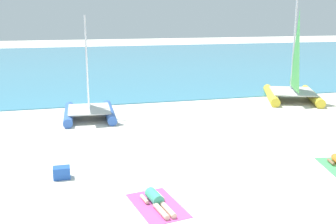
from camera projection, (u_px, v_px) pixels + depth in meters
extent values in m
plane|color=silver|center=(145.00, 116.00, 19.71)|extent=(120.00, 120.00, 0.00)
cube|color=teal|center=(99.00, 62.00, 41.15)|extent=(120.00, 40.00, 0.05)
cylinder|color=yellow|center=(271.00, 95.00, 23.57)|extent=(2.14, 4.23, 0.50)
cylinder|color=yellow|center=(312.00, 96.00, 23.27)|extent=(2.14, 4.23, 0.50)
cube|color=silver|center=(293.00, 91.00, 23.15)|extent=(3.19, 3.46, 0.06)
cylinder|color=silver|center=(294.00, 45.00, 23.15)|extent=(0.10, 0.10, 5.20)
pyramid|color=#4CA54C|center=(297.00, 49.00, 22.19)|extent=(0.94, 2.14, 4.37)
cylinder|color=blue|center=(69.00, 114.00, 19.26)|extent=(0.60, 3.66, 0.42)
cylinder|color=blue|center=(109.00, 112.00, 19.65)|extent=(0.60, 3.66, 0.42)
cube|color=silver|center=(89.00, 109.00, 19.24)|extent=(2.02, 2.43, 0.05)
cylinder|color=silver|center=(87.00, 62.00, 19.23)|extent=(0.09, 0.09, 4.34)
pyramid|color=white|center=(87.00, 67.00, 18.44)|extent=(0.15, 1.91, 3.65)
cube|color=#D84C99|center=(157.00, 205.00, 10.56)|extent=(1.39, 2.05, 0.01)
cylinder|color=#3FB28C|center=(154.00, 197.00, 10.70)|extent=(0.39, 0.66, 0.30)
sphere|color=beige|center=(149.00, 191.00, 11.07)|extent=(0.22, 0.22, 0.22)
cylinder|color=beige|center=(161.00, 211.00, 10.11)|extent=(0.26, 0.79, 0.14)
cylinder|color=beige|center=(168.00, 210.00, 10.18)|extent=(0.26, 0.79, 0.14)
cylinder|color=beige|center=(144.00, 199.00, 10.78)|extent=(0.17, 0.46, 0.10)
cylinder|color=beige|center=(160.00, 196.00, 10.95)|extent=(0.17, 0.46, 0.10)
sphere|color=#8C6647|center=(335.00, 157.00, 13.69)|extent=(0.22, 0.22, 0.22)
cylinder|color=#8C6647|center=(331.00, 162.00, 13.45)|extent=(0.20, 0.46, 0.10)
cube|color=blue|center=(62.00, 173.00, 12.28)|extent=(0.50, 0.36, 0.36)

